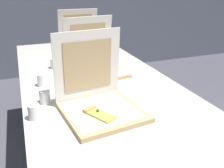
% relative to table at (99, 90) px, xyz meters
% --- Properties ---
extents(table, '(0.89, 2.33, 0.76)m').
position_rel_table_xyz_m(table, '(0.00, 0.00, 0.00)').
color(table, beige).
rests_on(table, ground).
extents(pizza_box_front, '(0.38, 0.38, 0.36)m').
position_rel_table_xyz_m(pizza_box_front, '(-0.10, -0.33, 0.10)').
color(pizza_box_front, tan).
rests_on(pizza_box_front, table).
extents(pizza_box_middle, '(0.38, 0.38, 0.36)m').
position_rel_table_xyz_m(pizza_box_middle, '(0.04, 0.19, 0.10)').
color(pizza_box_middle, tan).
rests_on(pizza_box_middle, table).
extents(pizza_box_back, '(0.35, 0.35, 0.35)m').
position_rel_table_xyz_m(pizza_box_back, '(0.08, 0.75, 0.10)').
color(pizza_box_back, tan).
rests_on(pizza_box_back, table).
extents(cup_white_near_left, '(0.05, 0.05, 0.07)m').
position_rel_table_xyz_m(cup_white_near_left, '(-0.40, -0.30, 0.08)').
color(cup_white_near_left, white).
rests_on(cup_white_near_left, table).
extents(cup_white_mid, '(0.05, 0.05, 0.07)m').
position_rel_table_xyz_m(cup_white_mid, '(-0.32, 0.08, 0.08)').
color(cup_white_mid, white).
rests_on(cup_white_mid, table).
extents(cup_white_near_center, '(0.05, 0.05, 0.07)m').
position_rel_table_xyz_m(cup_white_near_center, '(-0.33, -0.16, 0.08)').
color(cup_white_near_center, white).
rests_on(cup_white_near_center, table).
extents(cup_white_far, '(0.05, 0.05, 0.07)m').
position_rel_table_xyz_m(cup_white_far, '(-0.21, 0.38, 0.08)').
color(cup_white_far, white).
rests_on(cup_white_far, table).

